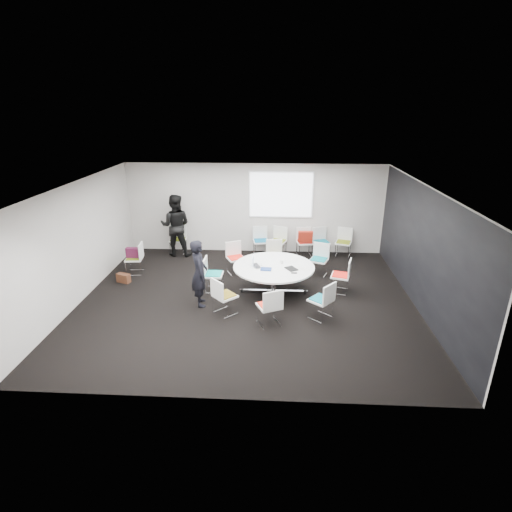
# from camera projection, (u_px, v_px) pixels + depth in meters

# --- Properties ---
(room_shell) EXTENTS (8.08, 7.08, 2.88)m
(room_shell) POSITION_uv_depth(u_px,v_px,m) (251.00, 246.00, 9.21)
(room_shell) COLOR black
(room_shell) RESTS_ON ground
(conference_table) EXTENTS (2.01, 2.01, 0.73)m
(conference_table) POSITION_uv_depth(u_px,v_px,m) (274.00, 274.00, 9.92)
(conference_table) COLOR silver
(conference_table) RESTS_ON ground
(projection_screen) EXTENTS (1.90, 0.03, 1.35)m
(projection_screen) POSITION_uv_depth(u_px,v_px,m) (281.00, 195.00, 12.24)
(projection_screen) COLOR white
(projection_screen) RESTS_ON room_shell
(chair_ring_a) EXTENTS (0.56, 0.56, 0.88)m
(chair_ring_a) POSITION_uv_depth(u_px,v_px,m) (340.00, 282.00, 10.05)
(chair_ring_a) COLOR silver
(chair_ring_a) RESTS_ON ground
(chair_ring_b) EXTENTS (0.59, 0.59, 0.88)m
(chair_ring_b) POSITION_uv_depth(u_px,v_px,m) (319.00, 265.00, 11.07)
(chair_ring_b) COLOR silver
(chair_ring_b) RESTS_ON ground
(chair_ring_c) EXTENTS (0.53, 0.52, 0.88)m
(chair_ring_c) POSITION_uv_depth(u_px,v_px,m) (275.00, 262.00, 11.32)
(chair_ring_c) COLOR silver
(chair_ring_c) RESTS_ON ground
(chair_ring_d) EXTENTS (0.61, 0.60, 0.88)m
(chair_ring_d) POSITION_uv_depth(u_px,v_px,m) (236.00, 264.00, 11.19)
(chair_ring_d) COLOR silver
(chair_ring_d) RESTS_ON ground
(chair_ring_e) EXTENTS (0.45, 0.47, 0.88)m
(chair_ring_e) POSITION_uv_depth(u_px,v_px,m) (214.00, 281.00, 10.12)
(chair_ring_e) COLOR silver
(chair_ring_e) RESTS_ON ground
(chair_ring_f) EXTENTS (0.64, 0.64, 0.88)m
(chair_ring_f) POSITION_uv_depth(u_px,v_px,m) (225.00, 303.00, 9.00)
(chair_ring_f) COLOR silver
(chair_ring_f) RESTS_ON ground
(chair_ring_g) EXTENTS (0.60, 0.60, 0.88)m
(chair_ring_g) POSITION_uv_depth(u_px,v_px,m) (269.00, 313.00, 8.54)
(chair_ring_g) COLOR silver
(chair_ring_g) RESTS_ON ground
(chair_ring_h) EXTENTS (0.64, 0.64, 0.88)m
(chair_ring_h) POSITION_uv_depth(u_px,v_px,m) (321.00, 307.00, 8.81)
(chair_ring_h) COLOR silver
(chair_ring_h) RESTS_ON ground
(chair_back_a) EXTENTS (0.53, 0.52, 0.88)m
(chair_back_a) POSITION_uv_depth(u_px,v_px,m) (261.00, 246.00, 12.56)
(chair_back_a) COLOR silver
(chair_back_a) RESTS_ON ground
(chair_back_b) EXTENTS (0.58, 0.57, 0.88)m
(chair_back_b) POSITION_uv_depth(u_px,v_px,m) (278.00, 247.00, 12.53)
(chair_back_b) COLOR silver
(chair_back_b) RESTS_ON ground
(chair_back_c) EXTENTS (0.53, 0.52, 0.88)m
(chair_back_c) POSITION_uv_depth(u_px,v_px,m) (304.00, 247.00, 12.46)
(chair_back_c) COLOR silver
(chair_back_c) RESTS_ON ground
(chair_back_d) EXTENTS (0.57, 0.57, 0.88)m
(chair_back_d) POSITION_uv_depth(u_px,v_px,m) (321.00, 247.00, 12.47)
(chair_back_d) COLOR silver
(chair_back_d) RESTS_ON ground
(chair_back_e) EXTENTS (0.57, 0.56, 0.88)m
(chair_back_e) POSITION_uv_depth(u_px,v_px,m) (343.00, 248.00, 12.43)
(chair_back_e) COLOR silver
(chair_back_e) RESTS_ON ground
(chair_spare_left) EXTENTS (0.49, 0.50, 0.88)m
(chair_spare_left) POSITION_uv_depth(u_px,v_px,m) (135.00, 264.00, 11.16)
(chair_spare_left) COLOR silver
(chair_spare_left) RESTS_ON ground
(chair_person_back) EXTENTS (0.51, 0.49, 0.88)m
(chair_person_back) POSITION_uv_depth(u_px,v_px,m) (178.00, 245.00, 12.69)
(chair_person_back) COLOR silver
(chair_person_back) RESTS_ON ground
(person_main) EXTENTS (0.53, 0.67, 1.61)m
(person_main) POSITION_uv_depth(u_px,v_px,m) (199.00, 273.00, 9.24)
(person_main) COLOR black
(person_main) RESTS_ON ground
(person_back) EXTENTS (0.95, 0.75, 1.93)m
(person_back) POSITION_uv_depth(u_px,v_px,m) (176.00, 225.00, 12.29)
(person_back) COLOR black
(person_back) RESTS_ON ground
(laptop) EXTENTS (0.31, 0.38, 0.03)m
(laptop) POSITION_uv_depth(u_px,v_px,m) (258.00, 266.00, 9.83)
(laptop) COLOR #333338
(laptop) RESTS_ON conference_table
(laptop_lid) EXTENTS (0.03, 0.30, 0.22)m
(laptop_lid) POSITION_uv_depth(u_px,v_px,m) (253.00, 261.00, 9.80)
(laptop_lid) COLOR silver
(laptop_lid) RESTS_ON conference_table
(notebook_black) EXTENTS (0.34, 0.37, 0.02)m
(notebook_black) POSITION_uv_depth(u_px,v_px,m) (291.00, 269.00, 9.65)
(notebook_black) COLOR black
(notebook_black) RESTS_ON conference_table
(tablet_folio) EXTENTS (0.28, 0.22, 0.03)m
(tablet_folio) POSITION_uv_depth(u_px,v_px,m) (266.00, 269.00, 9.62)
(tablet_folio) COLOR navy
(tablet_folio) RESTS_ON conference_table
(papers_right) EXTENTS (0.36, 0.32, 0.00)m
(papers_right) POSITION_uv_depth(u_px,v_px,m) (291.00, 261.00, 10.13)
(papers_right) COLOR silver
(papers_right) RESTS_ON conference_table
(papers_front) EXTENTS (0.34, 0.27, 0.00)m
(papers_front) POSITION_uv_depth(u_px,v_px,m) (300.00, 268.00, 9.68)
(papers_front) COLOR silver
(papers_front) RESTS_ON conference_table
(cup) EXTENTS (0.08, 0.08, 0.09)m
(cup) POSITION_uv_depth(u_px,v_px,m) (282.00, 262.00, 9.97)
(cup) COLOR white
(cup) RESTS_ON conference_table
(phone) EXTENTS (0.14, 0.07, 0.01)m
(phone) POSITION_uv_depth(u_px,v_px,m) (294.00, 273.00, 9.42)
(phone) COLOR black
(phone) RESTS_ON conference_table
(maroon_bag) EXTENTS (0.40, 0.15, 0.28)m
(maroon_bag) POSITION_uv_depth(u_px,v_px,m) (134.00, 253.00, 11.03)
(maroon_bag) COLOR #4C1430
(maroon_bag) RESTS_ON chair_spare_left
(brown_bag) EXTENTS (0.39, 0.27, 0.24)m
(brown_bag) POSITION_uv_depth(u_px,v_px,m) (124.00, 278.00, 10.65)
(brown_bag) COLOR #492717
(brown_bag) RESTS_ON ground
(red_jacket) EXTENTS (0.45, 0.18, 0.36)m
(red_jacket) POSITION_uv_depth(u_px,v_px,m) (305.00, 237.00, 12.10)
(red_jacket) COLOR #A12213
(red_jacket) RESTS_ON chair_back_c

